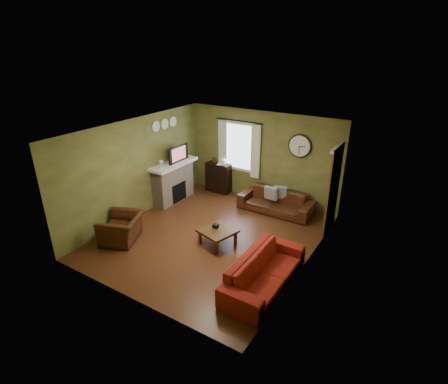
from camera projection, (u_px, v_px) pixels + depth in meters
The scene contains 31 objects.
floor at pixel (212, 237), 8.42m from camera, with size 4.60×5.20×0.00m, color #4C2713.
ceiling at pixel (210, 130), 7.38m from camera, with size 4.60×5.20×0.00m, color white.
wall_left at pixel (137, 169), 9.02m from camera, with size 0.00×5.20×2.60m, color olive.
wall_right at pixel (309, 211), 6.79m from camera, with size 0.00×5.20×2.60m, color olive.
wall_back at pixel (262, 157), 9.92m from camera, with size 4.60×0.00×2.60m, color olive.
wall_front at pixel (125, 238), 5.88m from camera, with size 4.60×0.00×2.60m, color olive.
fireplace at pixel (173, 183), 10.11m from camera, with size 0.40×1.40×1.10m, color gray.
firebox at pixel (179, 192), 10.12m from camera, with size 0.04×0.60×0.55m, color black.
mantel at pixel (173, 164), 9.86m from camera, with size 0.58×1.60×0.08m, color white.
tv at pixel (176, 155), 9.88m from camera, with size 0.60×0.08×0.35m, color black.
tv_screen at pixel (179, 154), 9.82m from camera, with size 0.02×0.62×0.36m, color #994C3F.
medallion_left at pixel (156, 126), 9.25m from camera, with size 0.28×0.28×0.03m, color white.
medallion_mid at pixel (165, 124), 9.52m from camera, with size 0.28×0.28×0.03m, color white.
medallion_right at pixel (173, 122), 9.79m from camera, with size 0.28×0.28×0.03m, color white.
window_pane at pixel (240, 147), 10.17m from camera, with size 1.00×0.02×1.30m, color silver, non-canonical shape.
curtain_rod at pixel (239, 121), 9.78m from camera, with size 0.03×0.03×1.50m, color black.
curtain_left at pixel (223, 146), 10.37m from camera, with size 0.28×0.04×1.55m, color silver.
curtain_right at pixel (255, 152), 9.84m from camera, with size 0.28×0.04×1.55m, color silver.
wall_clock at pixel (300, 146), 9.15m from camera, with size 0.64×0.06×0.64m, color white, non-canonical shape.
door at pixel (333, 191), 8.34m from camera, with size 0.05×0.90×2.10m, color brown.
bookshelf at pixel (218, 178), 10.75m from camera, with size 0.77×0.33×0.92m, color black, non-canonical shape.
book at pixel (217, 163), 10.50m from camera, with size 0.18×0.24×0.02m, color #422710.
sofa_brown at pixel (276, 202), 9.55m from camera, with size 2.03×0.79×0.59m, color #381B0D.
pillow_left at pixel (271, 193), 9.44m from camera, with size 0.36×0.11×0.36m, color gray.
pillow_right at pixel (280, 192), 9.49m from camera, with size 0.36×0.11×0.36m, color gray.
sofa_red at pixel (264, 271), 6.66m from camera, with size 2.17×0.85×0.63m, color maroon.
armchair at pixel (122, 228), 8.16m from camera, with size 0.97×0.85×0.63m, color #381B0D.
coffee_table at pixel (218, 237), 8.03m from camera, with size 0.73×0.73×0.39m, color #422710, non-canonical shape.
tissue_box at pixel (216, 227), 8.04m from camera, with size 0.11×0.11×0.09m, color black.
wine_glass_a at pixel (161, 164), 9.39m from camera, with size 0.08×0.08×0.22m, color white, non-canonical shape.
wine_glass_b at pixel (162, 164), 9.43m from camera, with size 0.07×0.07×0.20m, color white, non-canonical shape.
Camera 1 is at (4.11, -6.02, 4.37)m, focal length 28.00 mm.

